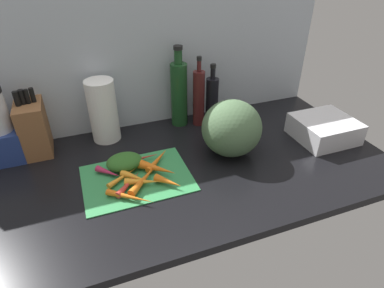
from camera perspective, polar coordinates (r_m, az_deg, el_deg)
name	(u,v)px	position (r cm, az deg, el deg)	size (l,w,h in cm)	color
ground_plane	(167,171)	(123.47, -4.42, -4.76)	(170.00, 80.00, 3.00)	black
wall_back	(137,59)	(142.48, -9.64, 14.51)	(170.00, 3.00, 60.00)	#ADB7C1
cutting_board	(137,178)	(118.55, -9.61, -5.86)	(37.83, 28.20, 0.80)	#338C4C
carrot_0	(144,179)	(114.81, -8.36, -6.02)	(2.85, 2.85, 17.28)	orange
carrot_1	(108,172)	(120.60, -14.44, -4.81)	(2.43, 2.43, 10.18)	#B2264C
carrot_2	(124,176)	(117.77, -11.90, -5.56)	(2.04, 2.04, 13.89)	orange
carrot_3	(158,160)	(123.64, -6.02, -2.76)	(2.48, 2.48, 14.90)	orange
carrot_4	(143,182)	(113.61, -8.56, -6.54)	(2.82, 2.82, 12.52)	orange
carrot_5	(136,178)	(115.87, -9.80, -5.81)	(2.72, 2.72, 11.75)	orange
carrot_6	(157,168)	(118.39, -6.12, -4.27)	(3.52, 3.52, 14.74)	orange
carrot_7	(129,184)	(114.05, -11.03, -6.81)	(2.33, 2.33, 13.37)	red
carrot_8	(168,182)	(112.62, -4.20, -6.59)	(2.87, 2.87, 10.10)	orange
carrot_9	(137,159)	(125.23, -9.59, -2.68)	(2.09, 2.09, 17.86)	red
carrot_10	(130,197)	(108.81, -10.83, -9.09)	(2.22, 2.22, 16.58)	orange
carrot_greens_pile	(124,162)	(121.87, -11.76, -3.06)	(13.07, 10.06, 5.53)	#2D6023
winter_squash	(232,128)	(126.06, 6.95, 2.77)	(23.24, 22.95, 22.01)	#4C6B47
knife_block	(34,128)	(140.00, -25.96, 2.57)	(9.90, 15.73, 26.37)	brown
blender_appliance	(0,131)	(139.86, -30.61, 2.01)	(13.09, 13.09, 29.22)	navy
paper_towel_roll	(103,111)	(138.36, -15.30, 5.62)	(11.57, 11.57, 26.13)	white
bottle_0	(179,93)	(144.84, -2.29, 8.93)	(7.40, 7.40, 35.79)	#19421E
bottle_1	(199,98)	(145.15, 1.18, 8.12)	(5.18, 5.18, 31.46)	#471919
bottle_2	(212,99)	(149.61, 3.52, 7.93)	(5.69, 5.69, 26.97)	black
dish_rack	(324,129)	(148.71, 22.11, 2.48)	(23.56, 22.02, 8.95)	silver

